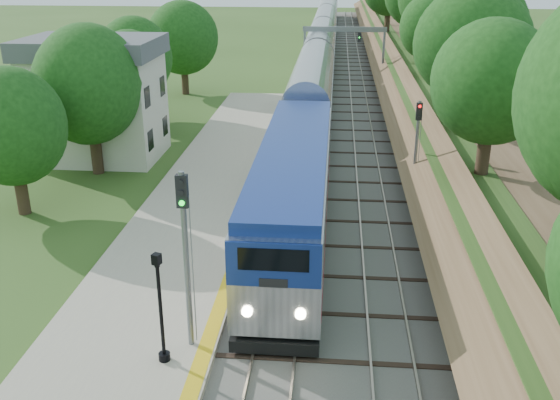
# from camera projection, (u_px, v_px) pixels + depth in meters

# --- Properties ---
(trackbed) EXTENTS (9.50, 170.00, 0.28)m
(trackbed) POSITION_uv_depth(u_px,v_px,m) (338.00, 79.00, 69.28)
(trackbed) COLOR #4C4944
(trackbed) RESTS_ON ground
(platform) EXTENTS (6.40, 68.00, 0.38)m
(platform) POSITION_uv_depth(u_px,v_px,m) (180.00, 248.00, 29.08)
(platform) COLOR #AFA58D
(platform) RESTS_ON ground
(yellow_stripe) EXTENTS (0.55, 68.00, 0.01)m
(yellow_stripe) POSITION_uv_depth(u_px,v_px,m) (240.00, 247.00, 28.77)
(yellow_stripe) COLOR gold
(yellow_stripe) RESTS_ON platform
(embankment) EXTENTS (10.64, 170.00, 11.70)m
(embankment) POSITION_uv_depth(u_px,v_px,m) (415.00, 63.00, 67.89)
(embankment) COLOR brown
(embankment) RESTS_ON ground
(station_building) EXTENTS (8.60, 6.60, 8.00)m
(station_building) POSITION_uv_depth(u_px,v_px,m) (97.00, 98.00, 41.35)
(station_building) COLOR beige
(station_building) RESTS_ON ground
(signal_gantry) EXTENTS (8.40, 0.38, 6.20)m
(signal_gantry) POSITION_uv_depth(u_px,v_px,m) (344.00, 41.00, 62.85)
(signal_gantry) COLOR slate
(signal_gantry) RESTS_ON ground
(trees_behind_platform) EXTENTS (7.82, 53.32, 7.21)m
(trees_behind_platform) POSITION_uv_depth(u_px,v_px,m) (84.00, 129.00, 32.31)
(trees_behind_platform) COLOR #332316
(trees_behind_platform) RESTS_ON ground
(train) EXTENTS (3.16, 126.71, 4.65)m
(train) POSITION_uv_depth(u_px,v_px,m) (323.00, 45.00, 78.12)
(train) COLOR black
(train) RESTS_ON trackbed
(lamppost_far) EXTENTS (0.39, 0.39, 3.93)m
(lamppost_far) POSITION_uv_depth(u_px,v_px,m) (161.00, 314.00, 20.14)
(lamppost_far) COLOR black
(lamppost_far) RESTS_ON platform
(signal_platform) EXTENTS (0.37, 0.29, 6.32)m
(signal_platform) POSITION_uv_depth(u_px,v_px,m) (185.00, 242.00, 20.23)
(signal_platform) COLOR slate
(signal_platform) RESTS_ON platform
(signal_farside) EXTENTS (0.32, 0.25, 5.75)m
(signal_farside) POSITION_uv_depth(u_px,v_px,m) (417.00, 142.00, 33.23)
(signal_farside) COLOR slate
(signal_farside) RESTS_ON ground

